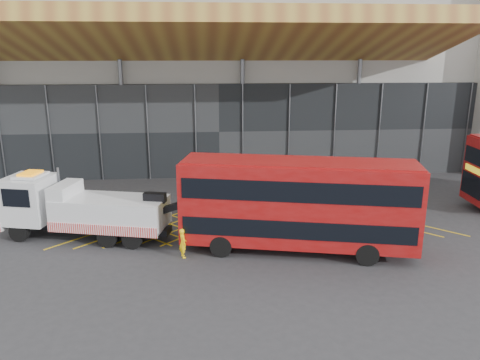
{
  "coord_description": "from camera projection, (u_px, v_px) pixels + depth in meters",
  "views": [
    {
      "loc": [
        0.62,
        -28.25,
        10.61
      ],
      "look_at": [
        3.0,
        1.5,
        2.4
      ],
      "focal_mm": 35.0,
      "sensor_mm": 36.0,
      "label": 1
    }
  ],
  "objects": [
    {
      "name": "worker",
      "position": [
        183.0,
        243.0,
        24.8
      ],
      "size": [
        0.55,
        0.68,
        1.61
      ],
      "primitive_type": "imported",
      "rotation": [
        0.0,
        0.0,
        1.9
      ],
      "color": "yellow",
      "rests_on": "ground_plane"
    },
    {
      "name": "recovery_truck",
      "position": [
        80.0,
        208.0,
        27.17
      ],
      "size": [
        11.31,
        4.87,
        3.94
      ],
      "rotation": [
        0.0,
        0.0,
        -0.23
      ],
      "color": "black",
      "rests_on": "ground_plane"
    },
    {
      "name": "ground_plane",
      "position": [
        195.0,
        223.0,
        29.91
      ],
      "size": [
        120.0,
        120.0,
        0.0
      ],
      "primitive_type": "plane",
      "color": "#2D2D30"
    },
    {
      "name": "bus_towed",
      "position": [
        298.0,
        202.0,
        25.04
      ],
      "size": [
        12.83,
        5.53,
        5.1
      ],
      "rotation": [
        0.0,
        0.0,
        -0.22
      ],
      "color": "maroon",
      "rests_on": "ground_plane"
    },
    {
      "name": "road_markings",
      "position": [
        257.0,
        221.0,
        30.22
      ],
      "size": [
        24.76,
        7.16,
        0.01
      ],
      "color": "yellow",
      "rests_on": "ground_plane"
    },
    {
      "name": "construction_building",
      "position": [
        215.0,
        69.0,
        45.36
      ],
      "size": [
        55.0,
        23.97,
        18.0
      ],
      "color": "gray",
      "rests_on": "ground_plane"
    }
  ]
}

